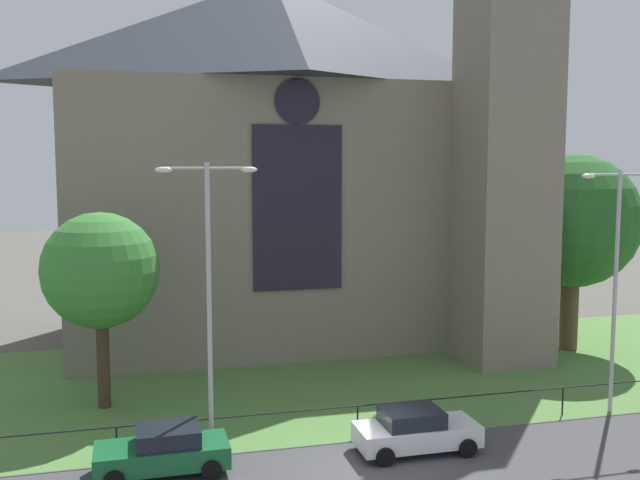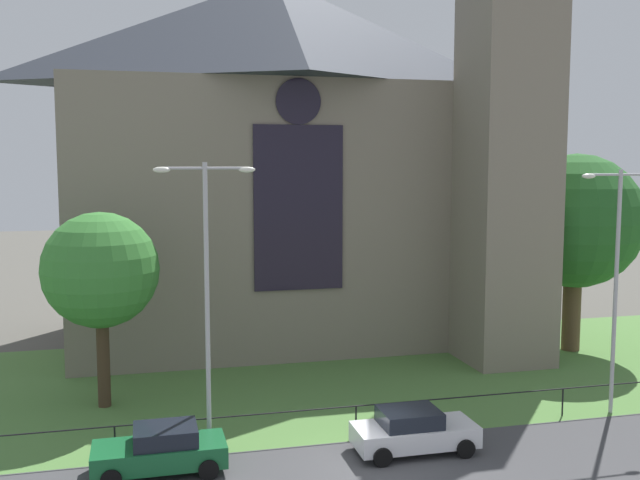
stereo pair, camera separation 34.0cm
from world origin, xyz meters
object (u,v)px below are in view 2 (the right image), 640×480
tree_right_far (575,222)px  parked_car_white (413,431)px  parked_car_green (161,450)px  tree_left_near (100,271)px  streetlamp_near (207,274)px  church_building (291,156)px  streetlamp_far (617,263)px

tree_right_far → parked_car_white: bearing=-140.4°
tree_right_far → parked_car_green: bearing=-154.2°
tree_left_near → tree_right_far: tree_right_far is taller
streetlamp_near → tree_left_near: bearing=123.7°
streetlamp_near → parked_car_green: (-1.66, -1.42, -5.40)m
tree_right_far → parked_car_green: tree_right_far is taller
tree_left_near → parked_car_white: (10.53, -7.40, -4.84)m
streetlamp_near → church_building: bearing=68.4°
streetlamp_near → parked_car_white: (6.79, -1.80, -5.40)m
church_building → parked_car_green: bearing=-114.8°
church_building → parked_car_white: bearing=-87.6°
tree_left_near → parked_car_green: bearing=-73.5°
streetlamp_near → parked_car_white: size_ratio=2.36×
church_building → streetlamp_near: 17.00m
tree_right_far → parked_car_green: (-21.53, -10.41, -6.08)m
tree_right_far → streetlamp_far: bearing=-114.1°
tree_left_near → streetlamp_far: size_ratio=0.83×
tree_right_far → streetlamp_near: size_ratio=1.05×
tree_right_far → parked_car_green: size_ratio=2.46×
streetlamp_near → streetlamp_far: size_ratio=1.03×
tree_left_near → parked_car_white: size_ratio=1.89×
streetlamp_far → parked_car_white: 10.62m
parked_car_green → tree_left_near: bearing=-73.9°
tree_right_far → parked_car_white: 18.02m
church_building → tree_left_near: bearing=-135.2°
church_building → tree_left_near: 14.60m
streetlamp_near → parked_car_green: 5.83m
parked_car_green → parked_car_white: 8.46m
tree_left_near → streetlamp_near: bearing=-56.3°
church_building → tree_right_far: church_building is taller
tree_right_far → streetlamp_near: (-19.86, -8.99, -0.68)m
church_building → parked_car_white: size_ratio=6.19×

